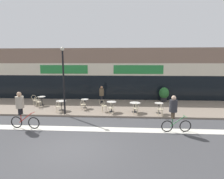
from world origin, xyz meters
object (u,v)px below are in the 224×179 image
at_px(lamp_post, 63,76).
at_px(cyclist_0, 174,111).
at_px(cafe_chair_0_near, 38,101).
at_px(pedestrian_near_end, 102,93).
at_px(cyclist_1, 21,107).
at_px(bistro_table_5, 159,106).
at_px(cafe_chair_4_near, 136,107).
at_px(cafe_chair_5_near, 161,108).
at_px(bistro_table_1, 61,103).
at_px(bistro_table_2, 85,102).
at_px(cafe_chair_3_side, 103,105).
at_px(cafe_chair_3_near, 111,107).
at_px(bistro_table_4, 135,105).
at_px(planter_pot, 164,94).
at_px(bistro_table_0, 42,99).
at_px(cafe_chair_0_side, 35,99).
at_px(bistro_table_3, 111,105).
at_px(cafe_chair_2_near, 83,104).
at_px(cafe_chair_1_near, 58,106).

relative_size(lamp_post, cyclist_0, 2.32).
bearing_deg(cafe_chair_0_near, pedestrian_near_end, -65.75).
relative_size(lamp_post, cyclist_1, 2.20).
bearing_deg(bistro_table_5, pedestrian_near_end, 148.19).
distance_m(cafe_chair_4_near, cafe_chair_5_near, 1.72).
height_order(bistro_table_1, bistro_table_2, bistro_table_1).
bearing_deg(cafe_chair_5_near, bistro_table_5, 0.72).
bearing_deg(bistro_table_2, cafe_chair_3_side, -30.50).
distance_m(cafe_chair_4_near, cyclist_1, 7.30).
xyz_separation_m(bistro_table_5, cafe_chair_3_near, (-3.46, -0.46, -0.02)).
distance_m(bistro_table_4, bistro_table_5, 1.73).
bearing_deg(pedestrian_near_end, cafe_chair_0_near, -151.89).
bearing_deg(cyclist_0, planter_pot, 76.61).
relative_size(cafe_chair_5_near, cyclist_1, 0.42).
bearing_deg(bistro_table_2, bistro_table_0, 170.26).
height_order(cyclist_1, pedestrian_near_end, cyclist_1).
bearing_deg(bistro_table_1, pedestrian_near_end, 40.94).
bearing_deg(cafe_chair_0_near, cafe_chair_0_side, 50.96).
height_order(cafe_chair_0_side, planter_pot, planter_pot).
xyz_separation_m(bistro_table_1, cyclist_0, (7.52, -3.55, 0.53)).
bearing_deg(pedestrian_near_end, bistro_table_2, -114.66).
bearing_deg(cafe_chair_4_near, cafe_chair_3_near, 86.94).
bearing_deg(bistro_table_4, lamp_post, -171.69).
distance_m(bistro_table_5, planter_pot, 4.19).
distance_m(cafe_chair_3_near, cafe_chair_3_side, 0.89).
bearing_deg(lamp_post, bistro_table_3, 12.43).
xyz_separation_m(bistro_table_4, cafe_chair_3_side, (-2.38, -0.01, -0.00)).
bearing_deg(cafe_chair_2_near, bistro_table_5, -90.21).
height_order(bistro_table_0, lamp_post, lamp_post).
relative_size(bistro_table_4, planter_pot, 0.59).
relative_size(cafe_chair_0_side, cafe_chair_1_near, 1.00).
bearing_deg(cafe_chair_0_near, bistro_table_1, -103.84).
height_order(bistro_table_2, cyclist_1, cyclist_1).
height_order(cafe_chair_0_near, pedestrian_near_end, pedestrian_near_end).
distance_m(cafe_chair_2_near, pedestrian_near_end, 2.64).
distance_m(bistro_table_3, cafe_chair_0_side, 6.94).
relative_size(cafe_chair_0_near, cafe_chair_5_near, 1.00).
xyz_separation_m(bistro_table_3, cyclist_1, (-4.98, -3.34, 0.57)).
distance_m(bistro_table_0, bistro_table_1, 2.65).
height_order(cafe_chair_3_near, cafe_chair_3_side, same).
distance_m(lamp_post, cyclist_0, 7.62).
relative_size(cafe_chair_0_near, cyclist_0, 0.44).
bearing_deg(cafe_chair_1_near, cafe_chair_0_near, 58.92).
relative_size(cafe_chair_4_near, cafe_chair_5_near, 1.00).
xyz_separation_m(cafe_chair_3_side, planter_pot, (5.38, 3.82, 0.21)).
bearing_deg(cafe_chair_2_near, bistro_table_0, 76.23).
relative_size(bistro_table_5, cafe_chair_5_near, 0.84).
xyz_separation_m(bistro_table_0, cafe_chair_4_near, (7.88, -2.23, -0.03)).
distance_m(bistro_table_1, cafe_chair_3_near, 3.99).
distance_m(planter_pot, cyclist_0, 7.29).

